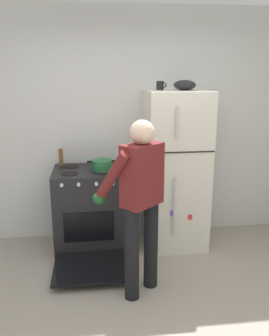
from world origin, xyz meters
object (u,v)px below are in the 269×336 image
object	(u,v)px
red_pot	(102,165)
mixing_bowl	(185,85)
stove_range	(89,210)
refrigerator	(175,170)
coffee_mug	(160,86)
pepper_mill	(61,157)
person_cook	(139,194)

from	to	relation	value
red_pot	mixing_bowl	world-z (taller)	mixing_bowl
stove_range	red_pot	distance (m)	0.56
stove_range	refrigerator	bearing A→B (deg)	1.03
red_pot	coffee_mug	distance (m)	1.07
pepper_mill	person_cook	bearing A→B (deg)	-56.19
mixing_bowl	person_cook	bearing A→B (deg)	-123.54
red_pot	pepper_mill	bearing A→B (deg)	151.48
coffee_mug	pepper_mill	world-z (taller)	coffee_mug
red_pot	mixing_bowl	xyz separation A→B (m)	(0.91, 0.05, 0.85)
red_pot	coffee_mug	bearing A→B (deg)	8.74
refrigerator	pepper_mill	bearing A→B (deg)	171.16
stove_range	person_cook	size ratio (longest dim) A/B	0.77
person_cook	pepper_mill	distance (m)	1.36
person_cook	pepper_mill	xyz separation A→B (m)	(-0.75, 1.13, 0.08)
person_cook	red_pot	distance (m)	0.92
refrigerator	stove_range	xyz separation A→B (m)	(-0.99, -0.02, -0.44)
coffee_mug	stove_range	bearing A→B (deg)	-175.20
person_cook	mixing_bowl	distance (m)	1.42
refrigerator	red_pot	xyz separation A→B (m)	(-0.83, -0.05, 0.10)
refrigerator	mixing_bowl	distance (m)	0.95
refrigerator	pepper_mill	xyz separation A→B (m)	(-1.29, 0.20, 0.14)
refrigerator	mixing_bowl	size ratio (longest dim) A/B	7.41
red_pot	coffee_mug	world-z (taller)	coffee_mug
refrigerator	stove_range	bearing A→B (deg)	-178.97
refrigerator	person_cook	distance (m)	1.07
stove_range	coffee_mug	bearing A→B (deg)	4.80
refrigerator	mixing_bowl	xyz separation A→B (m)	(0.08, 0.00, 0.95)
person_cook	stove_range	bearing A→B (deg)	116.57
pepper_mill	mixing_bowl	bearing A→B (deg)	-8.32
person_cook	coffee_mug	xyz separation A→B (m)	(0.36, 0.98, 0.88)
coffee_mug	red_pot	bearing A→B (deg)	-171.26
red_pot	mixing_bowl	size ratio (longest dim) A/B	1.34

